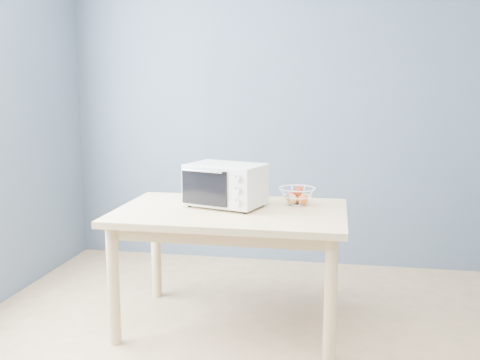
# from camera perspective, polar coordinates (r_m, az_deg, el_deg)

# --- Properties ---
(room) EXTENTS (4.01, 4.51, 2.61)m
(room) POSITION_cam_1_polar(r_m,az_deg,el_deg) (2.26, 3.08, 5.15)
(room) COLOR tan
(room) RESTS_ON ground
(dining_table) EXTENTS (1.40, 0.90, 0.75)m
(dining_table) POSITION_cam_1_polar(r_m,az_deg,el_deg) (3.30, -0.98, -4.87)
(dining_table) COLOR #DFB886
(dining_table) RESTS_ON ground
(toaster_oven) EXTENTS (0.53, 0.43, 0.27)m
(toaster_oven) POSITION_cam_1_polar(r_m,az_deg,el_deg) (3.35, -1.83, -0.43)
(toaster_oven) COLOR silver
(toaster_oven) RESTS_ON dining_table
(fruit_basket) EXTENTS (0.31, 0.31, 0.12)m
(fruit_basket) POSITION_cam_1_polar(r_m,az_deg,el_deg) (3.42, 6.08, -1.67)
(fruit_basket) COLOR white
(fruit_basket) RESTS_ON dining_table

